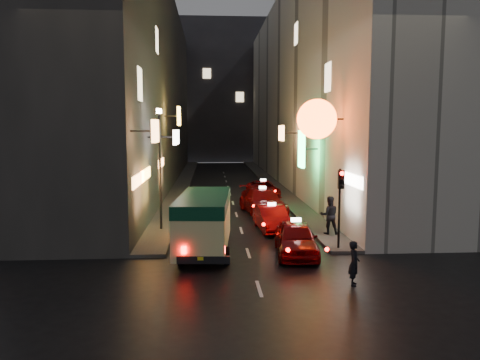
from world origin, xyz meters
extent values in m
plane|color=black|center=(0.00, 0.00, 0.00)|extent=(120.00, 120.00, 0.00)
cube|color=#3B3836|center=(-8.00, 34.00, 9.00)|extent=(6.00, 52.00, 18.00)
cube|color=#FCA358|center=(-3.95, 9.00, 5.27)|extent=(0.18, 1.40, 0.97)
cube|color=white|center=(-3.46, 14.54, 4.89)|extent=(0.18, 2.37, 0.79)
cube|color=gold|center=(-3.91, 24.09, 6.25)|extent=(0.18, 1.48, 1.41)
cube|color=#FCA358|center=(-4.98, 10.70, 3.00)|extent=(0.10, 3.34, 0.55)
cube|color=gold|center=(-4.98, 13.18, 3.00)|extent=(0.10, 3.34, 0.55)
cube|color=#FCA358|center=(-4.98, 20.97, 3.00)|extent=(0.10, 3.05, 0.55)
cube|color=#FFE5B2|center=(-4.99, 12.00, 7.50)|extent=(0.06, 1.30, 1.60)
cube|color=#FFE5B2|center=(-4.99, 20.00, 11.00)|extent=(0.06, 1.30, 1.60)
cube|color=beige|center=(8.00, 34.00, 9.00)|extent=(6.00, 52.00, 18.00)
cylinder|color=#FF400C|center=(3.67, 11.77, 5.83)|extent=(1.97, 0.18, 1.97)
cube|color=#32FF6D|center=(3.98, 17.11, 4.10)|extent=(0.18, 1.34, 2.27)
cube|color=#FCA358|center=(3.76, 23.85, 4.99)|extent=(0.18, 1.78, 1.16)
cube|color=white|center=(4.98, 9.96, 3.00)|extent=(0.10, 2.94, 0.55)
cube|color=#FFE5B2|center=(4.99, 15.00, 8.20)|extent=(0.06, 1.30, 1.60)
cube|color=#FFE5B2|center=(4.99, 25.00, 12.50)|extent=(0.06, 1.30, 1.60)
cube|color=#37373C|center=(0.00, 66.00, 11.00)|extent=(30.00, 10.00, 22.00)
cube|color=#43413E|center=(-4.25, 34.00, 0.07)|extent=(1.50, 52.00, 0.15)
cube|color=#43413E|center=(4.25, 34.00, 0.07)|extent=(1.50, 52.00, 0.15)
cube|color=#DCD789|center=(-1.90, 8.69, 1.43)|extent=(2.49, 5.95, 2.13)
cube|color=#0B3923|center=(-1.90, 8.69, 2.26)|extent=(2.51, 5.98, 0.53)
cube|color=black|center=(-1.90, 8.98, 1.65)|extent=(2.33, 3.64, 0.48)
cube|color=black|center=(-1.90, 5.84, 0.51)|extent=(2.00, 0.34, 0.29)
cube|color=#FF0A05|center=(-2.62, 5.77, 0.90)|extent=(0.17, 0.06, 0.27)
cube|color=#FF0A05|center=(-1.17, 5.77, 0.90)|extent=(0.17, 0.06, 0.27)
cylinder|color=black|center=(-2.79, 10.55, 0.37)|extent=(0.21, 0.74, 0.74)
cylinder|color=black|center=(-1.00, 6.83, 0.37)|extent=(0.21, 0.74, 0.74)
imported|color=#680406|center=(2.01, 8.11, 0.84)|extent=(2.59, 5.42, 1.67)
cube|color=white|center=(2.01, 8.11, 1.76)|extent=(0.43, 0.22, 0.16)
sphere|color=#FF0A05|center=(1.26, 5.72, 0.86)|extent=(0.16, 0.16, 0.16)
sphere|color=#FF0A05|center=(2.75, 5.72, 0.86)|extent=(0.16, 0.16, 0.16)
imported|color=#680406|center=(1.60, 12.91, 0.77)|extent=(2.36, 4.98, 1.54)
cube|color=white|center=(1.60, 12.91, 1.63)|extent=(0.43, 0.21, 0.16)
sphere|color=#FF0A05|center=(0.92, 10.71, 0.79)|extent=(0.16, 0.16, 0.16)
sphere|color=#FF0A05|center=(2.28, 10.71, 0.79)|extent=(0.16, 0.16, 0.16)
imported|color=#680406|center=(1.66, 17.71, 0.92)|extent=(3.17, 6.06, 1.84)
cube|color=white|center=(1.66, 17.71, 1.93)|extent=(0.44, 0.24, 0.16)
sphere|color=#FF0A05|center=(0.85, 15.08, 0.95)|extent=(0.16, 0.16, 0.16)
sphere|color=#FF0A05|center=(2.48, 15.08, 0.95)|extent=(0.16, 0.16, 0.16)
imported|color=#680406|center=(2.50, 24.75, 0.73)|extent=(2.28, 4.76, 1.47)
cube|color=white|center=(2.50, 24.75, 1.56)|extent=(0.43, 0.22, 0.16)
sphere|color=#FF0A05|center=(1.85, 22.65, 0.75)|extent=(0.16, 0.16, 0.16)
sphere|color=#FF0A05|center=(3.15, 22.65, 0.75)|extent=(0.16, 0.16, 0.16)
imported|color=black|center=(3.30, 4.15, 0.88)|extent=(0.51, 0.66, 1.76)
imported|color=black|center=(4.27, 11.30, 1.22)|extent=(0.84, 0.57, 2.14)
cylinder|color=black|center=(4.00, 8.60, 1.90)|extent=(0.10, 0.10, 3.50)
cube|color=black|center=(4.00, 8.42, 3.20)|extent=(0.26, 0.18, 0.80)
sphere|color=#FF0A05|center=(4.00, 8.31, 3.47)|extent=(0.18, 0.18, 0.18)
sphere|color=black|center=(4.00, 8.31, 3.20)|extent=(0.17, 0.17, 0.17)
sphere|color=black|center=(4.00, 8.31, 2.93)|extent=(0.17, 0.17, 0.17)
cylinder|color=black|center=(-4.20, 13.00, 3.15)|extent=(0.12, 0.12, 6.00)
cylinder|color=#FFE5BF|center=(-4.20, 13.00, 6.25)|extent=(0.28, 0.28, 0.25)
camera|label=1|loc=(-1.63, -11.21, 5.44)|focal=35.00mm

